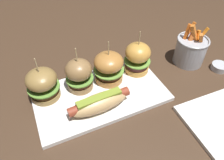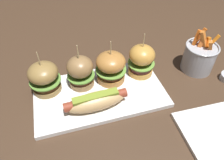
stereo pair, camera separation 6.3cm
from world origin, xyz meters
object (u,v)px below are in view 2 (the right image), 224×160
(slider_far_left, at_px, (44,77))
(fries_bucket, at_px, (199,57))
(hot_dog, at_px, (96,101))
(platter_main, at_px, (100,93))
(slider_center_right, at_px, (111,67))
(slider_far_right, at_px, (141,60))
(slider_center_left, at_px, (80,71))

(slider_far_left, xyz_separation_m, fries_bucket, (0.51, -0.03, -0.01))
(hot_dog, bearing_deg, platter_main, 66.86)
(platter_main, bearing_deg, slider_center_right, 43.06)
(slider_far_left, bearing_deg, platter_main, -20.61)
(slider_far_left, bearing_deg, slider_far_right, -1.60)
(hot_dog, relative_size, slider_center_right, 1.26)
(hot_dog, bearing_deg, slider_center_right, 54.18)
(slider_center_left, relative_size, fries_bucket, 1.00)
(slider_far_right, relative_size, fries_bucket, 1.02)
(hot_dog, relative_size, fries_bucket, 1.23)
(hot_dog, distance_m, slider_far_left, 0.17)
(platter_main, height_order, slider_far_left, slider_far_left)
(slider_far_left, distance_m, slider_far_right, 0.31)
(platter_main, xyz_separation_m, fries_bucket, (0.36, 0.03, 0.04))
(platter_main, height_order, slider_center_left, slider_center_left)
(slider_center_right, distance_m, slider_far_right, 0.10)
(slider_center_left, relative_size, slider_center_right, 1.02)
(hot_dog, relative_size, slider_far_right, 1.21)
(slider_far_left, relative_size, fries_bucket, 0.96)
(hot_dog, height_order, slider_far_left, slider_far_left)
(slider_center_right, distance_m, fries_bucket, 0.31)
(hot_dog, distance_m, slider_far_right, 0.21)
(platter_main, xyz_separation_m, slider_center_left, (-0.05, 0.05, 0.06))
(slider_center_right, relative_size, fries_bucket, 0.98)
(hot_dog, relative_size, slider_far_left, 1.28)
(fries_bucket, bearing_deg, hot_dog, -167.78)
(fries_bucket, bearing_deg, slider_center_left, 176.77)
(hot_dog, xyz_separation_m, slider_far_right, (0.18, 0.10, 0.03))
(platter_main, distance_m, hot_dog, 0.07)
(platter_main, bearing_deg, slider_far_right, 17.77)
(hot_dog, bearing_deg, slider_far_right, 30.43)
(slider_center_left, xyz_separation_m, fries_bucket, (0.40, -0.02, -0.01))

